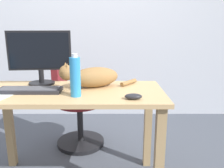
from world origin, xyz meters
TOP-DOWN VIEW (x-y plane):
  - back_wall at (0.00, 1.51)m, footprint 6.00×0.04m
  - desk at (0.00, 0.00)m, footprint 1.30×0.61m
  - office_chair at (-0.09, 0.62)m, footprint 0.48×0.48m
  - monitor at (-0.27, 0.19)m, footprint 0.48×0.20m
  - keyboard at (-0.29, -0.03)m, footprint 0.44×0.15m
  - cat at (0.14, 0.10)m, footprint 0.58×0.30m
  - computer_mouse at (0.42, -0.20)m, footprint 0.11×0.06m
  - spray_bottle at (0.05, -0.14)m, footprint 0.07×0.07m

SIDE VIEW (x-z plane):
  - office_chair at x=-0.09m, z-range -0.07..0.83m
  - desk at x=0.00m, z-range 0.25..1.00m
  - keyboard at x=-0.29m, z-range 0.75..0.78m
  - computer_mouse at x=0.42m, z-range 0.75..0.79m
  - cat at x=0.14m, z-range 0.73..0.93m
  - spray_bottle at x=0.05m, z-range 0.74..1.02m
  - monitor at x=-0.27m, z-range 0.77..1.18m
  - back_wall at x=0.00m, z-range 0.00..2.60m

